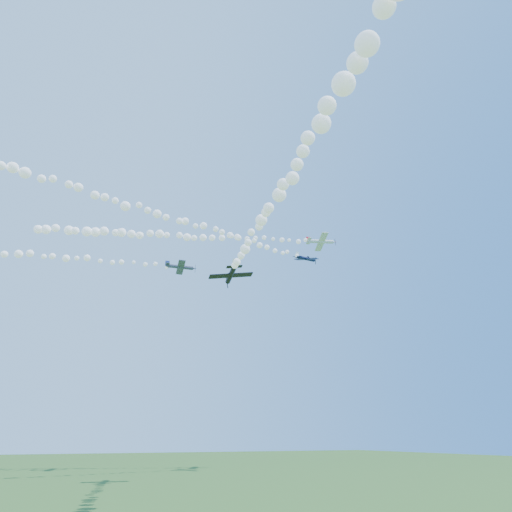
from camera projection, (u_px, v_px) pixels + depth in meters
name	position (u px, v px, depth m)	size (l,w,h in m)	color
ground	(227.00, 472.00, 85.46)	(260.00, 260.00, 0.00)	#2A4E1D
plane_white	(321.00, 241.00, 113.43)	(8.08, 8.46, 2.36)	silver
smoke_trail_white	(177.00, 235.00, 109.19)	(67.47, 23.32, 3.35)	white
plane_navy	(306.00, 259.00, 104.43)	(6.96, 7.12, 2.39)	#0E153E
smoke_trail_navy	(137.00, 207.00, 80.68)	(80.36, 19.44, 2.75)	white
plane_grey	(180.00, 267.00, 104.14)	(7.63, 8.09, 2.45)	#3A3F55
plane_black	(231.00, 275.00, 76.01)	(7.97, 7.50, 3.00)	black
smoke_trail_black	(311.00, 137.00, 40.77)	(15.27, 73.23, 3.05)	white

